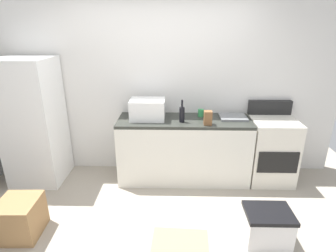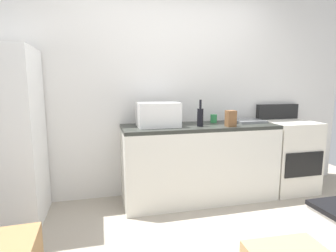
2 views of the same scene
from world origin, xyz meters
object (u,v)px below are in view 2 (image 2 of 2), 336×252
microwave (158,114)px  wine_bottle (200,117)px  coffee_mug (214,119)px  knife_block (231,119)px  stove_oven (287,154)px  refrigerator (2,138)px

microwave → wine_bottle: size_ratio=1.53×
coffee_mug → knife_block: 0.34m
wine_bottle → coffee_mug: 0.37m
stove_oven → knife_block: 1.08m
coffee_mug → knife_block: size_ratio=0.56×
refrigerator → knife_block: 2.35m
coffee_mug → wine_bottle: bearing=-138.2°
microwave → wine_bottle: (0.46, -0.12, -0.03)m
coffee_mug → knife_block: (0.06, -0.33, 0.04)m
refrigerator → knife_block: bearing=-3.6°
refrigerator → knife_block: refrigerator is taller
wine_bottle → stove_oven: bearing=5.0°
stove_oven → refrigerator: bearing=-179.0°
stove_oven → coffee_mug: 1.11m
knife_block → stove_oven: bearing=12.2°
refrigerator → microwave: size_ratio=3.73×
stove_oven → wine_bottle: (-1.26, -0.11, 0.54)m
wine_bottle → knife_block: size_ratio=1.67×
refrigerator → knife_block: size_ratio=9.54×
wine_bottle → knife_block: bearing=-15.5°
stove_oven → coffee_mug: (-0.99, 0.13, 0.48)m
coffee_mug → microwave: bearing=-170.3°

